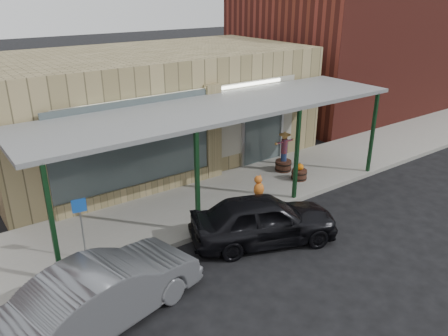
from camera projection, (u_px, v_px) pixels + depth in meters
ground at (301, 250)px, 11.35m from camera, size 120.00×120.00×0.00m
sidewalk at (221, 197)px, 14.02m from camera, size 40.00×3.20×0.15m
storefront at (152, 107)px, 16.68m from camera, size 12.00×6.25×4.20m
awning at (222, 109)px, 12.88m from camera, size 12.00×3.00×3.04m
block_buildings_near at (182, 55)px, 17.90m from camera, size 61.00×8.00×8.00m
barrel_scarecrow at (284, 157)px, 15.73m from camera, size 0.90×0.67×1.49m
barrel_pumpkin at (299, 173)px, 15.10m from camera, size 0.65×0.65×0.62m
handicap_sign at (81, 221)px, 10.35m from camera, size 0.33×0.08×1.61m
parked_sedan at (264, 219)px, 11.50m from camera, size 4.19×2.86×1.51m
car_grey at (106, 291)px, 8.72m from camera, size 4.36×2.40×1.36m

